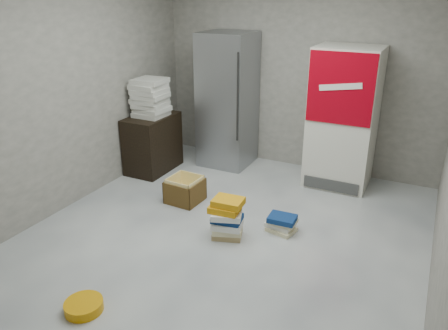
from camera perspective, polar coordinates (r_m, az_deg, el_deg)
ground at (r=4.56m, az=-1.17°, el=-10.45°), size 5.00×5.00×0.00m
room_shell at (r=3.89m, az=-1.38°, el=12.42°), size 4.04×5.04×2.82m
steel_fridge at (r=6.32m, az=0.49°, el=8.43°), size 0.70×0.72×1.90m
coke_cooler at (r=5.82m, az=15.29°, el=5.95°), size 0.80×0.73×1.80m
wood_shelf at (r=6.29m, az=-9.30°, el=2.83°), size 0.50×0.80×0.80m
supply_box_stack at (r=6.10m, az=-9.62°, el=8.66°), size 0.44×0.44×0.52m
phonebook_stack_main at (r=4.58m, az=0.39°, el=-6.98°), size 0.37×0.36×0.45m
phonebook_stack_side at (r=4.80m, az=7.52°, el=-7.53°), size 0.34×0.30×0.19m
cardboard_box at (r=5.39m, az=-5.12°, el=-3.45°), size 0.41×0.41×0.32m
bucket_lid at (r=3.92m, az=-17.84°, el=-17.15°), size 0.38×0.38×0.08m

